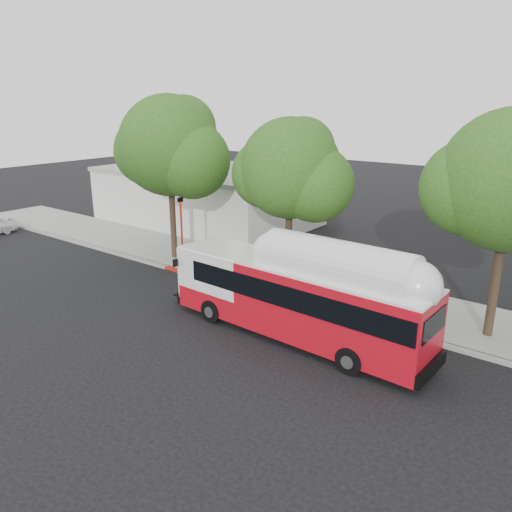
{
  "coord_description": "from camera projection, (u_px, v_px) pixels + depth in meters",
  "views": [
    {
      "loc": [
        12.65,
        -14.76,
        9.36
      ],
      "look_at": [
        -0.83,
        3.0,
        2.36
      ],
      "focal_mm": 35.0,
      "sensor_mm": 36.0,
      "label": 1
    }
  ],
  "objects": [
    {
      "name": "ground",
      "position": [
        229.0,
        329.0,
        21.32
      ],
      "size": [
        120.0,
        120.0,
        0.0
      ],
      "primitive_type": "plane",
      "color": "black",
      "rests_on": "ground"
    },
    {
      "name": "low_commercial_bldg",
      "position": [
        207.0,
        195.0,
        39.39
      ],
      "size": [
        16.2,
        10.2,
        4.25
      ],
      "color": "silver",
      "rests_on": "ground"
    },
    {
      "name": "sidewalk",
      "position": [
        309.0,
        284.0,
        26.24
      ],
      "size": [
        60.0,
        5.0,
        0.15
      ],
      "primitive_type": "cube",
      "color": "gray",
      "rests_on": "ground"
    },
    {
      "name": "signal_pole",
      "position": [
        182.0,
        234.0,
        27.91
      ],
      "size": [
        0.12,
        0.4,
        4.24
      ],
      "color": "red",
      "rests_on": "ground"
    },
    {
      "name": "red_curb_segment",
      "position": [
        233.0,
        286.0,
        25.99
      ],
      "size": [
        10.0,
        0.32,
        0.16
      ],
      "primitive_type": "cube",
      "color": "#9F1B11",
      "rests_on": "ground"
    },
    {
      "name": "curb_strip",
      "position": [
        281.0,
        299.0,
        24.26
      ],
      "size": [
        60.0,
        0.3,
        0.15
      ],
      "primitive_type": "cube",
      "color": "gray",
      "rests_on": "ground"
    },
    {
      "name": "street_tree_left",
      "position": [
        176.0,
        150.0,
        28.49
      ],
      "size": [
        6.67,
        5.8,
        9.74
      ],
      "color": "#2D2116",
      "rests_on": "ground"
    },
    {
      "name": "transit_bus",
      "position": [
        297.0,
        300.0,
        20.05
      ],
      "size": [
        12.19,
        2.96,
        3.58
      ],
      "rotation": [
        0.0,
        0.0,
        -0.04
      ],
      "color": "red",
      "rests_on": "ground"
    },
    {
      "name": "street_tree_mid",
      "position": [
        297.0,
        173.0,
        24.5
      ],
      "size": [
        5.75,
        5.0,
        8.62
      ],
      "color": "#2D2116",
      "rests_on": "ground"
    }
  ]
}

